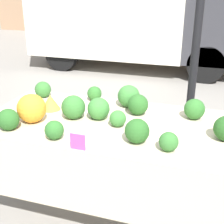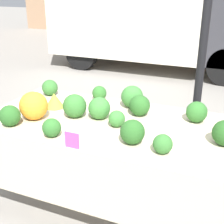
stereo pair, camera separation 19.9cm
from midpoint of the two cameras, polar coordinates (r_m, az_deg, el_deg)
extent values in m
plane|color=gray|center=(2.84, -2.10, -17.53)|extent=(40.00, 40.00, 0.00)
cylinder|color=black|center=(2.80, 12.80, 8.50)|extent=(0.07, 0.07, 2.35)
cube|color=#333338|center=(7.02, 18.06, 16.41)|extent=(1.20, 1.78, 1.76)
cylinder|color=black|center=(6.38, 15.96, 8.38)|extent=(0.73, 0.22, 0.73)
cylinder|color=black|center=(7.91, 16.53, 10.92)|extent=(0.73, 0.22, 0.73)
cylinder|color=black|center=(7.16, -9.95, 10.38)|extent=(0.73, 0.22, 0.73)
cylinder|color=black|center=(8.55, -5.11, 12.55)|extent=(0.73, 0.22, 0.73)
cube|color=beige|center=(2.39, -2.38, -2.15)|extent=(2.01, 0.98, 0.03)
cube|color=beige|center=(2.13, -6.86, -13.44)|extent=(2.01, 0.01, 0.46)
cylinder|color=black|center=(3.32, -15.19, -3.67)|extent=(0.05, 0.05, 0.81)
sphere|color=orange|center=(2.44, -16.78, 0.60)|extent=(0.22, 0.22, 0.22)
cone|color=#93B238|center=(2.66, -13.31, 1.72)|extent=(0.16, 0.16, 0.13)
sphere|color=#387533|center=(2.64, 0.92, 2.89)|extent=(0.19, 0.19, 0.19)
sphere|color=#336B2D|center=(2.44, -9.41, 0.84)|extent=(0.19, 0.19, 0.19)
sphere|color=#387533|center=(2.28, -1.42, -1.24)|extent=(0.12, 0.12, 0.12)
sphere|color=#2D6628|center=(2.15, -13.14, -3.28)|extent=(0.13, 0.13, 0.13)
sphere|color=#285B23|center=(2.49, 2.48, 1.33)|extent=(0.17, 0.17, 0.17)
sphere|color=#285B23|center=(2.05, 1.83, -3.55)|extent=(0.17, 0.17, 0.17)
sphere|color=#285B23|center=(2.38, -20.74, -1.33)|extent=(0.16, 0.16, 0.16)
sphere|color=#336B2D|center=(2.97, -14.41, 3.98)|extent=(0.15, 0.15, 0.15)
sphere|color=#2D6628|center=(2.46, 12.63, 0.48)|extent=(0.16, 0.16, 0.16)
sphere|color=#2D6628|center=(2.81, -5.26, 3.36)|extent=(0.13, 0.13, 0.13)
sphere|color=#336B2D|center=(1.97, 7.49, -5.47)|extent=(0.12, 0.12, 0.12)
sphere|color=#387533|center=(2.41, -4.84, 0.58)|extent=(0.17, 0.17, 0.17)
cube|color=#EF4793|center=(1.99, -9.16, -5.48)|extent=(0.10, 0.01, 0.11)
camera|label=1|loc=(0.10, -92.42, -1.00)|focal=50.00mm
camera|label=2|loc=(0.10, 87.58, 1.00)|focal=50.00mm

